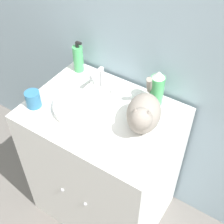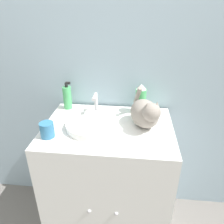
{
  "view_description": "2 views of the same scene",
  "coord_description": "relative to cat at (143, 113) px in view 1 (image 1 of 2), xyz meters",
  "views": [
    {
      "loc": [
        0.66,
        -0.63,
        2.03
      ],
      "look_at": [
        0.08,
        0.26,
        0.98
      ],
      "focal_mm": 50.0,
      "sensor_mm": 36.0,
      "label": 1
    },
    {
      "loc": [
        0.15,
        -0.85,
        1.6
      ],
      "look_at": [
        0.03,
        0.24,
        1.04
      ],
      "focal_mm": 35.0,
      "sensor_mm": 36.0,
      "label": 2
    }
  ],
  "objects": [
    {
      "name": "cup",
      "position": [
        -0.55,
        -0.17,
        -0.05
      ],
      "size": [
        0.08,
        0.08,
        0.09
      ],
      "color": "teal",
      "rests_on": "vanity_cabinet"
    },
    {
      "name": "soap_bottle",
      "position": [
        -0.54,
        0.2,
        -0.01
      ],
      "size": [
        0.06,
        0.06,
        0.2
      ],
      "color": "#4CB266",
      "rests_on": "vanity_cabinet"
    },
    {
      "name": "cat",
      "position": [
        0.0,
        0.0,
        0.0
      ],
      "size": [
        0.23,
        0.34,
        0.22
      ],
      "rotation": [
        0.0,
        0.0,
        -1.23
      ],
      "color": "gray",
      "rests_on": "vanity_cabinet"
    },
    {
      "name": "sink_basin",
      "position": [
        -0.32,
        -0.05,
        -0.07
      ],
      "size": [
        0.31,
        0.31,
        0.04
      ],
      "color": "white",
      "rests_on": "vanity_cabinet"
    },
    {
      "name": "faucet",
      "position": [
        -0.32,
        0.11,
        -0.02
      ],
      "size": [
        0.18,
        0.11,
        0.16
      ],
      "color": "silver",
      "rests_on": "vanity_cabinet"
    },
    {
      "name": "spray_bottle",
      "position": [
        -0.03,
        0.19,
        0.01
      ],
      "size": [
        0.07,
        0.07,
        0.2
      ],
      "color": "#4CB266",
      "rests_on": "vanity_cabinet"
    },
    {
      "name": "wall_back",
      "position": [
        -0.22,
        0.31,
        0.25
      ],
      "size": [
        6.0,
        0.05,
        2.5
      ],
      "color": "#9EB7C6",
      "rests_on": "ground_plane"
    },
    {
      "name": "vanity_cabinet",
      "position": [
        -0.22,
        -0.02,
        -0.55
      ],
      "size": [
        0.79,
        0.6,
        0.91
      ],
      "color": "white",
      "rests_on": "ground_plane"
    }
  ]
}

